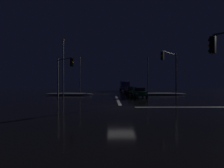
{
  "coord_description": "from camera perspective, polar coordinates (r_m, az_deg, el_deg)",
  "views": [
    {
      "loc": [
        -1.02,
        -15.51,
        2.2
      ],
      "look_at": [
        -0.72,
        11.79,
        2.15
      ],
      "focal_mm": 26.66,
      "sensor_mm": 36.0,
      "label": 1
    }
  ],
  "objects": [
    {
      "name": "ground",
      "position": [
        15.7,
        3.14,
        -8.14
      ],
      "size": [
        120.0,
        120.0,
        0.1
      ],
      "primitive_type": "cube",
      "color": "black"
    },
    {
      "name": "stop_line_north",
      "position": [
        23.82,
        1.84,
        -5.2
      ],
      "size": [
        0.35,
        14.02,
        0.01
      ],
      "color": "white",
      "rests_on": "ground"
    },
    {
      "name": "centre_line_ns",
      "position": [
        35.38,
        1.03,
        -3.47
      ],
      "size": [
        22.0,
        0.15,
        0.01
      ],
      "color": "yellow",
      "rests_on": "ground"
    },
    {
      "name": "crosswalk_bar_east",
      "position": [
        18.22,
        30.34,
        -6.84
      ],
      "size": [
        14.02,
        0.4,
        0.01
      ],
      "color": "white",
      "rests_on": "ground"
    },
    {
      "name": "snow_bank_left_curb",
      "position": [
        32.9,
        -14.67,
        -3.35
      ],
      "size": [
        9.19,
        1.5,
        0.45
      ],
      "color": "white",
      "rests_on": "ground"
    },
    {
      "name": "snow_bank_right_curb",
      "position": [
        34.07,
        16.48,
        -3.26
      ],
      "size": [
        9.65,
        1.5,
        0.42
      ],
      "color": "white",
      "rests_on": "ground"
    },
    {
      "name": "sedan_green",
      "position": [
        26.96,
        9.23,
        -2.88
      ],
      "size": [
        2.02,
        4.33,
        1.57
      ],
      "color": "#14512D",
      "rests_on": "ground"
    },
    {
      "name": "sedan_black",
      "position": [
        32.81,
        6.79,
        -2.35
      ],
      "size": [
        2.02,
        4.33,
        1.57
      ],
      "color": "black",
      "rests_on": "ground"
    },
    {
      "name": "sedan_gray",
      "position": [
        38.62,
        5.94,
        -1.98
      ],
      "size": [
        2.02,
        4.33,
        1.57
      ],
      "color": "slate",
      "rests_on": "ground"
    },
    {
      "name": "sedan_red",
      "position": [
        44.6,
        5.56,
        -1.7
      ],
      "size": [
        2.02,
        4.33,
        1.57
      ],
      "color": "maroon",
      "rests_on": "ground"
    },
    {
      "name": "box_truck",
      "position": [
        51.92,
        4.23,
        -0.45
      ],
      "size": [
        2.68,
        8.28,
        3.08
      ],
      "color": "navy",
      "rests_on": "ground"
    },
    {
      "name": "traffic_signal_nw",
      "position": [
        23.9,
        -16.26,
        4.52
      ],
      "size": [
        2.93,
        2.93,
        5.88
      ],
      "color": "#4C4C51",
      "rests_on": "ground"
    },
    {
      "name": "traffic_signal_ne",
      "position": [
        24.5,
        19.52,
        5.7
      ],
      "size": [
        3.24,
        3.24,
        6.68
      ],
      "color": "#4C4C51",
      "rests_on": "ground"
    },
    {
      "name": "streetlamp_right_far",
      "position": [
        46.57,
        12.19,
        4.11
      ],
      "size": [
        0.44,
        0.44,
        9.53
      ],
      "color": "#424247",
      "rests_on": "ground"
    },
    {
      "name": "streetlamp_left_far",
      "position": [
        46.16,
        -10.98,
        4.1
      ],
      "size": [
        0.44,
        0.44,
        9.45
      ],
      "color": "#424247",
      "rests_on": "ground"
    },
    {
      "name": "streetlamp_left_near",
      "position": [
        30.65,
        -16.39,
        6.81
      ],
      "size": [
        0.44,
        0.44,
        10.16
      ],
      "color": "#424247",
      "rests_on": "ground"
    }
  ]
}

